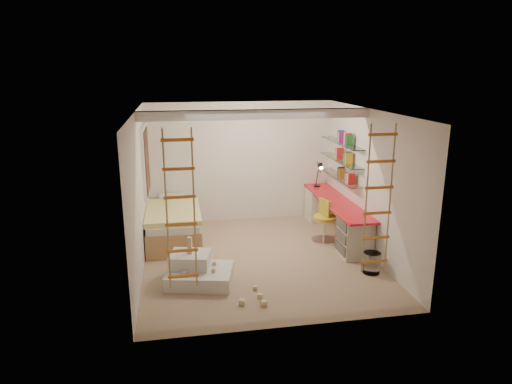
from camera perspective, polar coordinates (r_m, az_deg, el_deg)
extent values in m
plane|color=tan|center=(8.21, 0.37, -8.31)|extent=(4.50, 4.50, 0.00)
cube|color=white|center=(7.86, 0.00, 9.68)|extent=(4.00, 0.18, 0.16)
cube|color=white|center=(9.09, -13.72, 3.82)|extent=(0.06, 1.15, 1.35)
cube|color=#4C2D1E|center=(9.09, -13.46, 3.83)|extent=(0.02, 1.00, 1.20)
cylinder|color=white|center=(7.85, 14.25, -8.57)|extent=(0.28, 0.28, 0.36)
cube|color=red|center=(9.16, 10.06, -1.18)|extent=(0.55, 2.80, 0.04)
cube|color=beige|center=(10.26, 7.88, -1.48)|extent=(0.52, 0.55, 0.71)
cube|color=beige|center=(8.39, 12.27, -5.53)|extent=(0.52, 0.55, 0.71)
cube|color=#4C4742|center=(8.21, 10.62, -4.02)|extent=(0.02, 0.50, 0.18)
cube|color=#4C4742|center=(8.29, 10.55, -5.46)|extent=(0.02, 0.50, 0.18)
cube|color=#4C4742|center=(8.37, 10.48, -6.87)|extent=(0.02, 0.50, 0.18)
cube|color=white|center=(9.37, 10.42, 1.84)|extent=(0.25, 1.80, 0.01)
cube|color=white|center=(9.30, 10.53, 3.94)|extent=(0.25, 1.80, 0.01)
cube|color=white|center=(9.24, 10.63, 6.07)|extent=(0.25, 1.80, 0.01)
cube|color=#AD7F51|center=(9.16, -10.22, -4.51)|extent=(1.00, 2.00, 0.45)
cube|color=white|center=(9.07, -10.31, -2.81)|extent=(0.95, 1.95, 0.12)
cube|color=yellow|center=(8.89, -10.34, -2.43)|extent=(1.02, 1.60, 0.10)
cube|color=white|center=(9.80, -10.35, -0.71)|extent=(0.55, 0.35, 0.12)
cylinder|color=black|center=(10.18, 7.61, 0.77)|extent=(0.14, 0.14, 0.02)
cylinder|color=black|center=(10.14, 7.65, 1.81)|extent=(0.02, 0.15, 0.36)
cylinder|color=black|center=(9.99, 7.87, 3.07)|extent=(0.02, 0.27, 0.20)
cone|color=black|center=(9.87, 8.10, 3.21)|extent=(0.12, 0.14, 0.15)
cylinder|color=#FFEABF|center=(9.84, 8.16, 2.99)|extent=(0.08, 0.04, 0.08)
cylinder|color=gold|center=(8.90, 8.60, -3.21)|extent=(0.54, 0.54, 0.06)
cube|color=#B19922|center=(8.88, 8.55, -1.90)|extent=(0.13, 0.33, 0.31)
cylinder|color=silver|center=(8.97, 8.54, -4.54)|extent=(0.06, 0.06, 0.44)
cylinder|color=silver|center=(9.06, 8.48, -6.00)|extent=(0.62, 0.62, 0.05)
cube|color=silver|center=(7.37, -7.02, -10.36)|extent=(1.15, 0.98, 0.22)
cube|color=silver|center=(7.41, -8.23, -8.38)|extent=(0.71, 0.62, 0.22)
cube|color=#CCB284|center=(7.35, -8.27, -7.29)|extent=(0.10, 0.10, 0.08)
cube|color=#CCB284|center=(7.32, -8.30, -6.75)|extent=(0.08, 0.08, 0.07)
cube|color=#CCB284|center=(7.29, -8.32, -6.06)|extent=(0.07, 0.07, 0.12)
cube|color=#CCB284|center=(7.19, -5.38, -9.74)|extent=(0.06, 0.06, 0.06)
cube|color=#CCB284|center=(7.44, -5.24, -8.87)|extent=(0.06, 0.06, 0.06)
cube|color=#CCB284|center=(7.15, -8.92, -10.04)|extent=(0.06, 0.06, 0.06)
cube|color=#CCB284|center=(6.73, -1.79, -13.64)|extent=(0.07, 0.07, 0.07)
cube|color=#CCB284|center=(6.70, 0.96, -13.77)|extent=(0.07, 0.07, 0.07)
cube|color=#CCB284|center=(7.12, -0.10, -11.89)|extent=(0.07, 0.07, 0.07)
cube|color=#CCB284|center=(6.89, 0.53, -12.88)|extent=(0.07, 0.07, 0.07)
cube|color=red|center=(9.35, 10.46, 2.54)|extent=(0.14, 0.64, 0.22)
cube|color=white|center=(9.28, 10.56, 4.64)|extent=(0.14, 0.64, 0.22)
cube|color=#8C1E7F|center=(9.22, 10.67, 6.78)|extent=(0.14, 0.52, 0.22)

